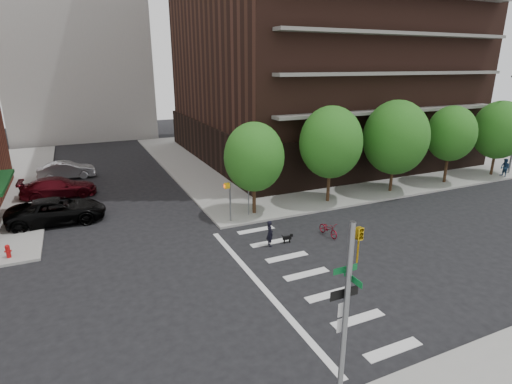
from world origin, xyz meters
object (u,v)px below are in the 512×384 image
object	(u,v)px
parked_car_silver	(67,170)
dog_walker	(270,233)
pedestrian_far	(505,168)
fire_hydrant	(8,250)
parked_car_black	(57,211)
parked_car_maroon	(59,187)
traffic_signal	(344,338)
scooter	(328,229)

from	to	relation	value
parked_car_silver	dog_walker	size ratio (longest dim) A/B	3.11
parked_car_silver	pedestrian_far	distance (m)	39.47
fire_hydrant	parked_car_black	xyz separation A→B (m)	(2.30, 4.67, 0.27)
parked_car_maroon	parked_car_silver	bearing A→B (deg)	-4.46
parked_car_silver	parked_car_maroon	bearing A→B (deg)	174.81
traffic_signal	parked_car_silver	size ratio (longest dim) A/B	1.27
parked_car_maroon	parked_car_silver	world-z (taller)	parked_car_maroon
traffic_signal	fire_hydrant	world-z (taller)	traffic_signal
parked_car_black	dog_walker	world-z (taller)	parked_car_black
fire_hydrant	parked_car_silver	size ratio (longest dim) A/B	0.15
traffic_signal	parked_car_maroon	distance (m)	26.94
parked_car_maroon	dog_walker	bearing A→B (deg)	-141.48
dog_walker	pedestrian_far	xyz separation A→B (m)	(25.60, 3.92, 0.20)
parked_car_maroon	parked_car_black	bearing A→B (deg)	-178.45
traffic_signal	pedestrian_far	xyz separation A→B (m)	(28.86, 15.07, -1.73)
parked_car_maroon	parked_car_silver	size ratio (longest dim) A/B	1.15
traffic_signal	dog_walker	distance (m)	11.77
parked_car_maroon	parked_car_silver	distance (m)	5.52
parked_car_maroon	parked_car_silver	xyz separation A→B (m)	(0.58, 5.49, -0.01)
traffic_signal	pedestrian_far	size ratio (longest dim) A/B	3.68
traffic_signal	fire_hydrant	bearing A→B (deg)	123.26
traffic_signal	pedestrian_far	distance (m)	32.60
scooter	fire_hydrant	bearing A→B (deg)	161.96
parked_car_maroon	traffic_signal	bearing A→B (deg)	-161.73
dog_walker	fire_hydrant	bearing A→B (deg)	75.60
scooter	traffic_signal	bearing A→B (deg)	-126.68
parked_car_maroon	dog_walker	world-z (taller)	parked_car_maroon
fire_hydrant	parked_car_maroon	world-z (taller)	parked_car_maroon
parked_car_black	scooter	xyz separation A→B (m)	(14.81, -9.03, -0.39)
parked_car_silver	scooter	world-z (taller)	parked_car_silver
parked_car_black	parked_car_maroon	distance (m)	5.77
traffic_signal	scooter	world-z (taller)	traffic_signal
parked_car_maroon	scooter	xyz separation A→B (m)	(14.81, -14.80, -0.35)
dog_walker	parked_car_silver	bearing A→B (deg)	30.34
pedestrian_far	traffic_signal	bearing A→B (deg)	-52.64
fire_hydrant	dog_walker	size ratio (longest dim) A/B	0.48
fire_hydrant	dog_walker	xyz separation A→B (m)	(13.28, -4.15, 0.21)
traffic_signal	parked_car_silver	world-z (taller)	traffic_signal
fire_hydrant	scooter	size ratio (longest dim) A/B	0.44
parked_car_silver	pedestrian_far	bearing A→B (deg)	-113.34
fire_hydrant	parked_car_maroon	bearing A→B (deg)	77.58
parked_car_black	fire_hydrant	bearing A→B (deg)	155.37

